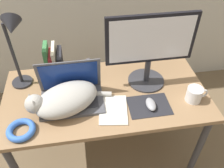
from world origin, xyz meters
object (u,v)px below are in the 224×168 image
object	(u,v)px
desk_lamp	(14,40)
webcam	(89,62)
cable_coil	(21,130)
book_row	(55,64)
laptop	(71,94)
cat	(64,99)
external_monitor	(150,47)
computer_mouse	(151,104)
notepad	(113,110)
mug	(195,94)

from	to	relation	value
desk_lamp	webcam	world-z (taller)	desk_lamp
cable_coil	webcam	distance (m)	0.64
webcam	book_row	bearing A→B (deg)	-165.99
laptop	webcam	world-z (taller)	laptop
book_row	webcam	world-z (taller)	book_row
cat	laptop	bearing A→B (deg)	58.73
cable_coil	laptop	bearing A→B (deg)	36.15
external_monitor	computer_mouse	distance (m)	0.34
external_monitor	notepad	size ratio (longest dim) A/B	2.16
notepad	book_row	bearing A→B (deg)	131.82
laptop	notepad	world-z (taller)	laptop
notepad	mug	bearing A→B (deg)	0.84
cable_coil	webcam	size ratio (longest dim) A/B	1.95
laptop	cable_coil	bearing A→B (deg)	-143.85
cat	computer_mouse	bearing A→B (deg)	-7.71
laptop	cable_coil	world-z (taller)	laptop
desk_lamp	mug	world-z (taller)	desk_lamp
external_monitor	mug	bearing A→B (deg)	-41.87
notepad	mug	size ratio (longest dim) A/B	1.85
external_monitor	desk_lamp	size ratio (longest dim) A/B	1.07
desk_lamp	computer_mouse	bearing A→B (deg)	-22.79
external_monitor	cable_coil	xyz separation A→B (m)	(-0.76, -0.30, -0.25)
computer_mouse	notepad	bearing A→B (deg)	178.29
book_row	computer_mouse	bearing A→B (deg)	-34.08
laptop	mug	distance (m)	0.73
external_monitor	desk_lamp	xyz separation A→B (m)	(-0.77, 0.08, 0.07)
cable_coil	webcam	xyz separation A→B (m)	(0.40, 0.50, 0.03)
computer_mouse	notepad	distance (m)	0.22
external_monitor	book_row	world-z (taller)	external_monitor
cat	webcam	bearing A→B (deg)	65.20
cat	notepad	distance (m)	0.29
notepad	cat	bearing A→B (deg)	167.47
webcam	desk_lamp	bearing A→B (deg)	-163.84
cat	desk_lamp	distance (m)	0.43
webcam	mug	xyz separation A→B (m)	(0.60, -0.41, -0.00)
external_monitor	computer_mouse	xyz separation A→B (m)	(-0.03, -0.23, -0.25)
book_row	external_monitor	bearing A→B (deg)	-13.98
computer_mouse	notepad	world-z (taller)	computer_mouse
book_row	desk_lamp	bearing A→B (deg)	-161.33
book_row	mug	size ratio (longest dim) A/B	1.84
cat	notepad	world-z (taller)	cat
desk_lamp	cat	bearing A→B (deg)	-45.07
laptop	webcam	distance (m)	0.32
notepad	laptop	bearing A→B (deg)	151.79
computer_mouse	cable_coil	world-z (taller)	computer_mouse
mug	cat	bearing A→B (deg)	176.04
laptop	external_monitor	size ratio (longest dim) A/B	0.69
webcam	laptop	bearing A→B (deg)	-113.29
laptop	webcam	xyz separation A→B (m)	(0.13, 0.30, 0.00)
computer_mouse	book_row	distance (m)	0.67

